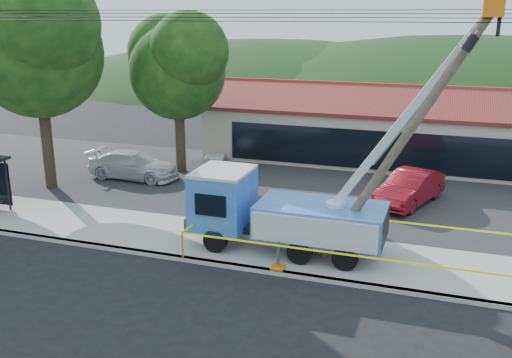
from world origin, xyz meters
The scene contains 15 objects.
ground centered at (0.00, 0.00, 0.00)m, with size 120.00×120.00×0.00m, color black.
curb centered at (0.00, 2.10, 0.07)m, with size 60.00×0.25×0.15m, color #A8A79D.
sidewalk centered at (0.00, 4.00, 0.07)m, with size 60.00×4.00×0.15m, color #A8A79D.
parking_lot centered at (0.00, 12.00, 0.05)m, with size 60.00×12.00×0.10m, color #28282B.
strip_mall centered at (4.00, 19.98, 1.88)m, with size 22.50×8.53×4.67m.
tree_west_near centered at (-12.00, 8.00, 7.52)m, with size 7.56×6.72×10.80m.
tree_lot centered at (-7.00, 13.00, 6.21)m, with size 6.30×5.60×8.94m.
hill_west centered at (-15.00, 55.00, 0.00)m, with size 78.40×56.00×28.00m, color #143814.
hill_center centered at (10.00, 55.00, 0.00)m, with size 89.60×64.00×32.00m, color #143814.
utility_truck centered at (1.57, 4.00, 1.72)m, with size 10.37×3.91×9.02m.
leaning_pole centered at (5.94, 3.82, 4.99)m, with size 5.16×1.79×8.93m.
caution_tape centered at (4.50, 3.73, 0.95)m, with size 12.17×3.71×1.07m.
car_silver centered at (-4.44, 11.73, 0.00)m, with size 1.67×4.16×1.42m, color #B5B9BD.
car_red centered at (5.75, 11.16, 0.00)m, with size 1.65×4.72×1.55m, color maroon.
car_white centered at (-8.78, 10.81, 0.00)m, with size 2.06×5.06×1.47m, color silver.
Camera 1 is at (7.11, -15.34, 8.82)m, focal length 40.00 mm.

